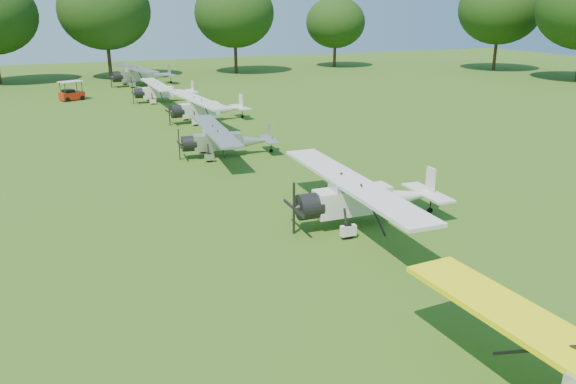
{
  "coord_description": "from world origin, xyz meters",
  "views": [
    {
      "loc": [
        -9.88,
        -17.96,
        8.71
      ],
      "look_at": [
        -1.22,
        2.22,
        1.4
      ],
      "focal_mm": 35.0,
      "sensor_mm": 36.0,
      "label": 1
    }
  ],
  "objects_px": {
    "aircraft_4": "(224,138)",
    "golf_cart": "(71,94)",
    "aircraft_6": "(162,90)",
    "aircraft_5": "(205,107)",
    "aircraft_7": "(140,74)",
    "aircraft_3": "(363,195)"
  },
  "relations": [
    {
      "from": "aircraft_5",
      "to": "golf_cart",
      "type": "relative_size",
      "value": 4.17
    },
    {
      "from": "aircraft_6",
      "to": "aircraft_3",
      "type": "bearing_deg",
      "value": -88.11
    },
    {
      "from": "aircraft_3",
      "to": "golf_cart",
      "type": "xyz_separation_m",
      "value": [
        -9.38,
        39.17,
        -0.64
      ]
    },
    {
      "from": "aircraft_3",
      "to": "aircraft_5",
      "type": "relative_size",
      "value": 1.06
    },
    {
      "from": "aircraft_3",
      "to": "aircraft_6",
      "type": "bearing_deg",
      "value": 94.27
    },
    {
      "from": "aircraft_4",
      "to": "golf_cart",
      "type": "relative_size",
      "value": 3.89
    },
    {
      "from": "aircraft_3",
      "to": "golf_cart",
      "type": "distance_m",
      "value": 40.28
    },
    {
      "from": "aircraft_4",
      "to": "aircraft_6",
      "type": "bearing_deg",
      "value": 93.29
    },
    {
      "from": "aircraft_4",
      "to": "aircraft_5",
      "type": "relative_size",
      "value": 0.93
    },
    {
      "from": "aircraft_5",
      "to": "aircraft_7",
      "type": "xyz_separation_m",
      "value": [
        -1.23,
        23.38,
        0.18
      ]
    },
    {
      "from": "aircraft_5",
      "to": "golf_cart",
      "type": "height_order",
      "value": "aircraft_5"
    },
    {
      "from": "aircraft_3",
      "to": "aircraft_7",
      "type": "xyz_separation_m",
      "value": [
        -1.48,
        47.22,
        0.1
      ]
    },
    {
      "from": "aircraft_7",
      "to": "aircraft_4",
      "type": "bearing_deg",
      "value": -100.78
    },
    {
      "from": "aircraft_4",
      "to": "golf_cart",
      "type": "distance_m",
      "value": 27.22
    },
    {
      "from": "aircraft_3",
      "to": "aircraft_6",
      "type": "xyz_separation_m",
      "value": [
        -1.42,
        34.78,
        -0.14
      ]
    },
    {
      "from": "aircraft_3",
      "to": "aircraft_6",
      "type": "distance_m",
      "value": 34.8
    },
    {
      "from": "aircraft_4",
      "to": "aircraft_6",
      "type": "xyz_separation_m",
      "value": [
        0.61,
        21.81,
        0.02
      ]
    },
    {
      "from": "aircraft_3",
      "to": "aircraft_7",
      "type": "bearing_deg",
      "value": 93.72
    },
    {
      "from": "aircraft_3",
      "to": "aircraft_4",
      "type": "relative_size",
      "value": 1.14
    },
    {
      "from": "aircraft_6",
      "to": "golf_cart",
      "type": "xyz_separation_m",
      "value": [
        -7.96,
        4.39,
        -0.5
      ]
    },
    {
      "from": "aircraft_7",
      "to": "golf_cart",
      "type": "distance_m",
      "value": 11.3
    },
    {
      "from": "aircraft_5",
      "to": "aircraft_7",
      "type": "relative_size",
      "value": 0.87
    }
  ]
}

